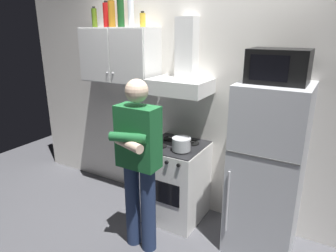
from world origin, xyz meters
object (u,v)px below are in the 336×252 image
(microwave, at_px, (279,66))
(bottle_wine_green, at_px, (121,13))
(bottle_spice_jar, at_px, (143,20))
(bottle_olive_oil, at_px, (94,18))
(stove_oven, at_px, (175,181))
(range_hood, at_px, (182,74))
(upper_cabinet, at_px, (119,55))
(bottle_vodka_clear, at_px, (131,12))
(person_standing, at_px, (138,161))
(bottle_soda_red, at_px, (106,15))
(cooking_pot, at_px, (181,144))
(refrigerator, at_px, (267,170))
(bottle_liquor_amber, at_px, (112,14))

(microwave, xyz_separation_m, bottle_wine_green, (-1.70, 0.11, 0.45))
(bottle_wine_green, bearing_deg, microwave, -3.58)
(bottle_spice_jar, height_order, bottle_olive_oil, bottle_olive_oil)
(stove_oven, bearing_deg, range_hood, 90.00)
(upper_cabinet, bearing_deg, bottle_olive_oil, -175.80)
(bottle_spice_jar, distance_m, bottle_vodka_clear, 0.18)
(person_standing, bearing_deg, bottle_spice_jar, 120.07)
(bottle_soda_red, xyz_separation_m, bottle_vodka_clear, (0.35, -0.01, 0.02))
(upper_cabinet, xyz_separation_m, bottle_spice_jar, (0.31, 0.03, 0.37))
(bottle_soda_red, relative_size, bottle_vodka_clear, 0.85)
(stove_oven, bearing_deg, bottle_wine_green, 170.53)
(bottle_spice_jar, height_order, bottle_vodka_clear, bottle_vodka_clear)
(bottle_spice_jar, bearing_deg, microwave, -5.39)
(microwave, distance_m, bottle_vodka_clear, 1.67)
(microwave, bearing_deg, person_standing, -148.00)
(range_hood, bearing_deg, cooking_pot, -62.12)
(bottle_wine_green, bearing_deg, bottle_olive_oil, -176.29)
(refrigerator, height_order, cooking_pot, refrigerator)
(upper_cabinet, bearing_deg, bottle_soda_red, 167.51)
(stove_oven, height_order, cooking_pot, cooking_pot)
(stove_oven, bearing_deg, person_standing, -94.72)
(bottle_soda_red, height_order, bottle_spice_jar, bottle_soda_red)
(microwave, height_order, bottle_olive_oil, bottle_olive_oil)
(refrigerator, xyz_separation_m, person_standing, (-1.00, -0.61, 0.10))
(bottle_vodka_clear, bearing_deg, refrigerator, -5.78)
(bottle_soda_red, height_order, bottle_liquor_amber, bottle_liquor_amber)
(range_hood, height_order, bottle_liquor_amber, bottle_liquor_amber)
(bottle_soda_red, relative_size, bottle_olive_oil, 1.26)
(stove_oven, relative_size, bottle_spice_jar, 5.50)
(upper_cabinet, height_order, bottle_liquor_amber, bottle_liquor_amber)
(person_standing, xyz_separation_m, bottle_soda_red, (-0.94, 0.77, 1.28))
(microwave, bearing_deg, bottle_soda_red, 175.62)
(refrigerator, bearing_deg, person_standing, -148.77)
(bottle_wine_green, height_order, bottle_liquor_amber, bottle_wine_green)
(refrigerator, bearing_deg, microwave, 90.90)
(range_hood, xyz_separation_m, bottle_wine_green, (-0.75, -0.00, 0.60))
(range_hood, distance_m, bottle_wine_green, 0.96)
(bottle_soda_red, bearing_deg, bottle_vodka_clear, -0.91)
(stove_oven, distance_m, person_standing, 0.77)
(bottle_soda_red, xyz_separation_m, bottle_olive_oil, (-0.12, -0.07, -0.03))
(cooking_pot, relative_size, bottle_wine_green, 0.96)
(range_hood, distance_m, microwave, 0.97)
(stove_oven, distance_m, bottle_soda_red, 2.02)
(bottle_vodka_clear, bearing_deg, microwave, -5.13)
(upper_cabinet, relative_size, bottle_liquor_amber, 3.04)
(cooking_pot, bearing_deg, range_hood, 117.88)
(range_hood, height_order, refrigerator, range_hood)
(refrigerator, bearing_deg, stove_oven, -179.96)
(stove_oven, distance_m, refrigerator, 1.02)
(bottle_wine_green, bearing_deg, range_hood, 0.07)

